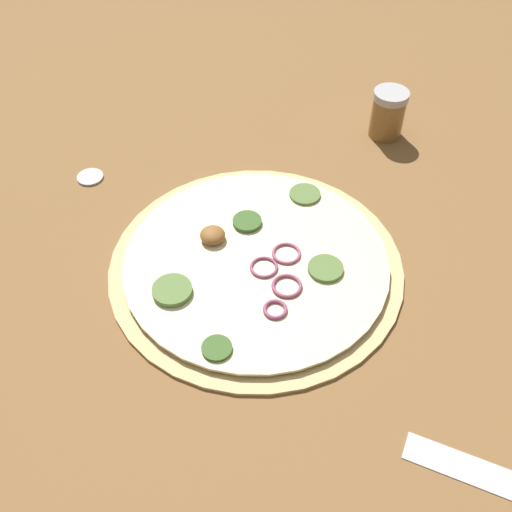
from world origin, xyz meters
The scene contains 4 objects.
ground_plane centered at (0.00, 0.00, 0.00)m, with size 3.00×3.00×0.00m, color brown.
pizza centered at (0.00, 0.00, 0.01)m, with size 0.38×0.38×0.03m.
spice_jar centered at (0.31, -0.17, 0.04)m, with size 0.05×0.05×0.08m.
loose_cap centered at (0.15, 0.27, 0.00)m, with size 0.04×0.04×0.01m.
Camera 1 is at (-0.51, -0.06, 0.58)m, focal length 42.00 mm.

